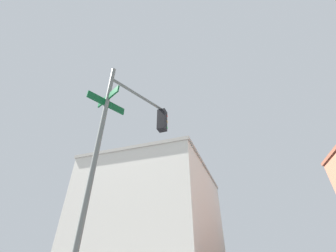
% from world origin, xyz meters
% --- Properties ---
extents(traffic_signal_near, '(1.45, 2.66, 5.78)m').
position_xyz_m(traffic_signal_near, '(-6.20, -5.81, 4.07)').
color(traffic_signal_near, slate).
rests_on(traffic_signal_near, ground_plane).
extents(building_stucco, '(15.15, 21.88, 11.38)m').
position_xyz_m(building_stucco, '(-15.43, 18.79, 5.70)').
color(building_stucco, silver).
rests_on(building_stucco, ground_plane).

